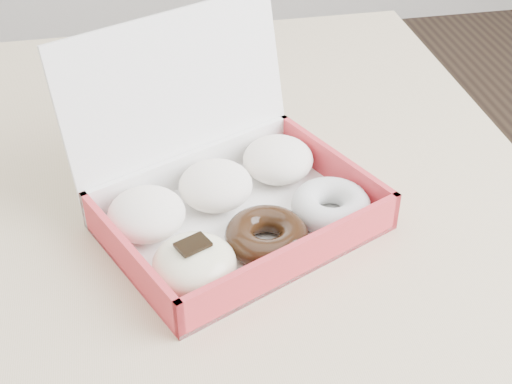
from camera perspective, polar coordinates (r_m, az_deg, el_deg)
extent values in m
cube|color=tan|center=(0.89, -17.86, -0.42)|extent=(1.20, 0.80, 0.04)
cylinder|color=tan|center=(1.44, 7.99, -1.40)|extent=(0.05, 0.05, 0.71)
cube|color=white|center=(0.77, -1.26, -2.69)|extent=(0.33, 0.29, 0.01)
cube|color=#D4333C|center=(0.70, 3.25, -5.51)|extent=(0.25, 0.12, 0.05)
cube|color=white|center=(0.82, -5.10, 1.87)|extent=(0.25, 0.12, 0.05)
cube|color=#D4333C|center=(0.71, -10.15, -5.41)|extent=(0.09, 0.18, 0.05)
cube|color=#D4333C|center=(0.82, 6.32, 1.84)|extent=(0.09, 0.18, 0.05)
cube|color=white|center=(0.79, -6.16, 7.09)|extent=(0.27, 0.16, 0.20)
ellipsoid|color=white|center=(0.75, -8.75, -1.75)|extent=(0.11, 0.11, 0.05)
ellipsoid|color=white|center=(0.78, -3.25, 0.54)|extent=(0.11, 0.11, 0.05)
ellipsoid|color=white|center=(0.82, 1.77, 2.62)|extent=(0.11, 0.11, 0.05)
ellipsoid|color=beige|center=(0.69, -4.96, -5.76)|extent=(0.11, 0.11, 0.05)
cube|color=black|center=(0.67, -5.07, -4.21)|extent=(0.04, 0.03, 0.00)
torus|color=black|center=(0.73, 0.85, -3.54)|extent=(0.11, 0.11, 0.03)
torus|color=silver|center=(0.77, 6.01, -1.09)|extent=(0.11, 0.11, 0.03)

